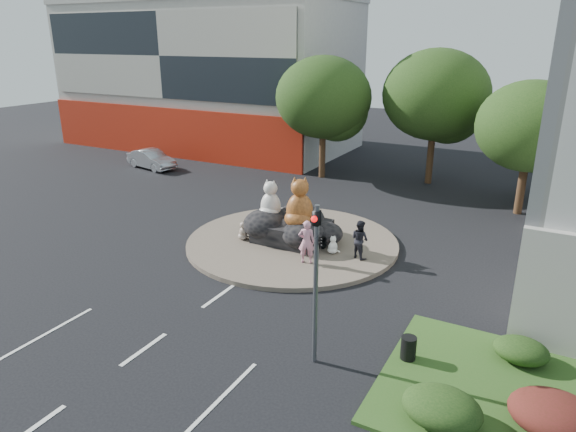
% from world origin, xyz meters
% --- Properties ---
extents(ground, '(120.00, 120.00, 0.00)m').
position_xyz_m(ground, '(0.00, 0.00, 0.00)').
color(ground, black).
rests_on(ground, ground).
extents(roundabout_island, '(10.00, 10.00, 0.20)m').
position_xyz_m(roundabout_island, '(0.00, 10.00, 0.10)').
color(roundabout_island, brown).
rests_on(roundabout_island, ground).
extents(rock_plinth, '(3.20, 2.60, 0.90)m').
position_xyz_m(rock_plinth, '(0.00, 10.00, 0.65)').
color(rock_plinth, black).
rests_on(rock_plinth, roundabout_island).
extents(shophouse_block, '(25.20, 12.30, 17.40)m').
position_xyz_m(shophouse_block, '(-18.00, 27.91, 6.18)').
color(shophouse_block, beige).
rests_on(shophouse_block, ground).
extents(grass_verge, '(10.00, 6.00, 0.12)m').
position_xyz_m(grass_verge, '(12.00, 3.00, 0.06)').
color(grass_verge, '#29531B').
rests_on(grass_verge, ground).
extents(tree_left, '(6.46, 6.46, 8.27)m').
position_xyz_m(tree_left, '(-3.93, 22.06, 5.25)').
color(tree_left, '#382314').
rests_on(tree_left, ground).
extents(tree_mid, '(6.84, 6.84, 8.76)m').
position_xyz_m(tree_mid, '(3.07, 24.06, 5.56)').
color(tree_mid, '#382314').
rests_on(tree_mid, ground).
extents(tree_right, '(5.70, 5.70, 7.30)m').
position_xyz_m(tree_right, '(9.07, 20.06, 4.63)').
color(tree_right, '#382314').
rests_on(tree_right, ground).
extents(hedge_near_green, '(2.00, 1.60, 0.90)m').
position_xyz_m(hedge_near_green, '(9.00, 1.00, 0.57)').
color(hedge_near_green, '#193510').
rests_on(hedge_near_green, grass_verge).
extents(hedge_red, '(2.20, 1.76, 0.99)m').
position_xyz_m(hedge_red, '(11.50, 2.00, 0.61)').
color(hedge_red, '#471D12').
rests_on(hedge_red, grass_verge).
extents(hedge_back_green, '(1.60, 1.28, 0.72)m').
position_xyz_m(hedge_back_green, '(10.50, 4.80, 0.48)').
color(hedge_back_green, '#193510').
rests_on(hedge_back_green, grass_verge).
extents(traffic_light, '(0.44, 1.24, 5.00)m').
position_xyz_m(traffic_light, '(5.10, 2.00, 3.62)').
color(traffic_light, '#595B60').
rests_on(traffic_light, ground).
extents(cat_white, '(1.21, 1.06, 1.94)m').
position_xyz_m(cat_white, '(-1.15, 9.96, 2.07)').
color(cat_white, beige).
rests_on(cat_white, rock_plinth).
extents(cat_tabby, '(1.83, 1.75, 2.36)m').
position_xyz_m(cat_tabby, '(0.55, 9.66, 2.28)').
color(cat_tabby, '#C46E28').
rests_on(cat_tabby, rock_plinth).
extents(kitten_calico, '(0.72, 0.71, 0.90)m').
position_xyz_m(kitten_calico, '(-2.11, 8.99, 0.65)').
color(kitten_calico, beige).
rests_on(kitten_calico, roundabout_island).
extents(kitten_white, '(0.65, 0.66, 0.84)m').
position_xyz_m(kitten_white, '(2.33, 9.47, 0.62)').
color(kitten_white, white).
rests_on(kitten_white, roundabout_island).
extents(pedestrian_pink, '(0.82, 0.69, 1.90)m').
position_xyz_m(pedestrian_pink, '(1.74, 8.00, 1.15)').
color(pedestrian_pink, '#C78096').
rests_on(pedestrian_pink, roundabout_island).
extents(pedestrian_dark, '(1.03, 0.94, 1.72)m').
position_xyz_m(pedestrian_dark, '(3.55, 9.55, 1.06)').
color(pedestrian_dark, black).
rests_on(pedestrian_dark, roundabout_island).
extents(parked_car, '(4.50, 2.31, 1.41)m').
position_xyz_m(parked_car, '(-16.29, 18.20, 0.71)').
color(parked_car, '#AEB1B6').
rests_on(parked_car, ground).
extents(litter_bin, '(0.58, 0.58, 0.73)m').
position_xyz_m(litter_bin, '(7.50, 3.33, 0.48)').
color(litter_bin, black).
rests_on(litter_bin, grass_verge).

